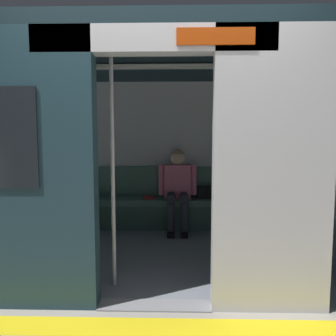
# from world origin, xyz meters

# --- Properties ---
(ground_plane) EXTENTS (60.00, 60.00, 0.00)m
(ground_plane) POSITION_xyz_m (0.00, 0.00, 0.00)
(ground_plane) COLOR gray
(platform_edge_strip) EXTENTS (8.00, 0.24, 0.01)m
(platform_edge_strip) POSITION_xyz_m (0.00, 0.30, 0.00)
(platform_edge_strip) COLOR yellow
(platform_edge_strip) RESTS_ON ground_plane
(train_car) EXTENTS (6.40, 2.80, 2.29)m
(train_car) POSITION_xyz_m (0.05, -1.22, 1.52)
(train_car) COLOR silver
(train_car) RESTS_ON ground_plane
(bench_seat) EXTENTS (3.22, 0.44, 0.44)m
(bench_seat) POSITION_xyz_m (0.00, -2.29, 0.34)
(bench_seat) COLOR #4C7566
(bench_seat) RESTS_ON ground_plane
(person_seated) EXTENTS (0.55, 0.67, 1.17)m
(person_seated) POSITION_xyz_m (-0.19, -2.23, 0.66)
(person_seated) COLOR pink
(person_seated) RESTS_ON ground_plane
(handbag) EXTENTS (0.26, 0.15, 0.17)m
(handbag) POSITION_xyz_m (-0.61, -2.35, 0.53)
(handbag) COLOR black
(handbag) RESTS_ON bench_seat
(book) EXTENTS (0.21, 0.25, 0.03)m
(book) POSITION_xyz_m (0.24, -2.31, 0.45)
(book) COLOR #B22D2D
(book) RESTS_ON bench_seat
(grab_pole_door) EXTENTS (0.04, 0.04, 2.15)m
(grab_pole_door) POSITION_xyz_m (0.39, -0.37, 1.08)
(grab_pole_door) COLOR silver
(grab_pole_door) RESTS_ON ground_plane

